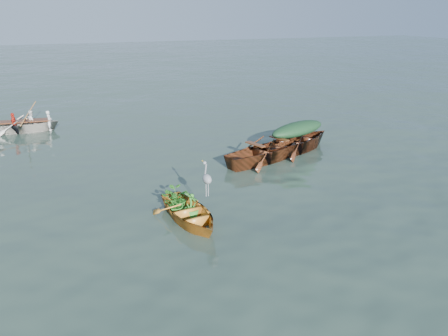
% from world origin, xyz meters
% --- Properties ---
extents(ground, '(140.00, 140.00, 0.00)m').
position_xyz_m(ground, '(0.00, 0.00, 0.00)').
color(ground, '#2E4036').
rests_on(ground, ground).
extents(yellow_dinghy, '(1.77, 3.30, 0.85)m').
position_xyz_m(yellow_dinghy, '(-1.43, 0.88, 0.00)').
color(yellow_dinghy, orange).
rests_on(yellow_dinghy, ground).
extents(green_tarp_boat, '(5.22, 3.22, 1.21)m').
position_xyz_m(green_tarp_boat, '(4.16, 4.99, 0.00)').
color(green_tarp_boat, '#4B2411').
rests_on(green_tarp_boat, ground).
extents(open_wooden_boat, '(5.10, 2.89, 1.17)m').
position_xyz_m(open_wooden_boat, '(2.59, 4.40, 0.00)').
color(open_wooden_boat, brown).
rests_on(open_wooden_boat, ground).
extents(rowed_boat, '(4.24, 1.60, 0.98)m').
position_xyz_m(rowed_boat, '(-5.59, 11.93, 0.00)').
color(rowed_boat, beige).
rests_on(rowed_boat, ground).
extents(green_tarp_cover, '(2.87, 1.77, 0.52)m').
position_xyz_m(green_tarp_cover, '(4.16, 4.99, 0.86)').
color(green_tarp_cover, black).
rests_on(green_tarp_cover, green_tarp_boat).
extents(thwart_benches, '(2.59, 1.59, 0.04)m').
position_xyz_m(thwart_benches, '(2.59, 4.40, 0.60)').
color(thwart_benches, '#4C2611').
rests_on(thwart_benches, open_wooden_boat).
extents(heron, '(0.33, 0.43, 0.92)m').
position_xyz_m(heron, '(-0.90, 1.00, 0.88)').
color(heron, gray).
rests_on(heron, yellow_dinghy).
extents(dinghy_weeds, '(0.81, 0.98, 0.60)m').
position_xyz_m(dinghy_weeds, '(-1.48, 1.42, 0.72)').
color(dinghy_weeds, '#226F1D').
rests_on(dinghy_weeds, yellow_dinghy).
extents(rowers, '(2.99, 1.37, 0.76)m').
position_xyz_m(rowers, '(-5.59, 11.93, 0.87)').
color(rowers, silver).
rests_on(rowers, rowed_boat).
extents(oars, '(0.82, 2.64, 0.06)m').
position_xyz_m(oars, '(-5.59, 11.93, 0.52)').
color(oars, '#9F6C3C').
rests_on(oars, rowed_boat).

